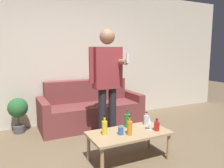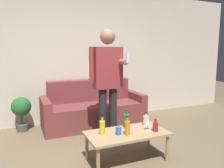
{
  "view_description": "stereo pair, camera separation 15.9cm",
  "coord_description": "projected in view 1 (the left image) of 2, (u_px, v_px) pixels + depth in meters",
  "views": [
    {
      "loc": [
        -1.17,
        -2.08,
        1.43
      ],
      "look_at": [
        0.26,
        0.84,
        0.95
      ],
      "focal_mm": 35.0,
      "sensor_mm": 36.0,
      "label": 1
    },
    {
      "loc": [
        -1.02,
        -2.14,
        1.43
      ],
      "look_at": [
        0.26,
        0.84,
        0.95
      ],
      "focal_mm": 35.0,
      "sensor_mm": 36.0,
      "label": 2
    }
  ],
  "objects": [
    {
      "name": "potted_plant",
      "position": [
        18.0,
        110.0,
        3.84
      ],
      "size": [
        0.34,
        0.34,
        0.63
      ],
      "color": "#4C4C51",
      "rests_on": "ground_plane"
    },
    {
      "name": "bottle_orange",
      "position": [
        130.0,
        127.0,
        2.75
      ],
      "size": [
        0.06,
        0.06,
        0.25
      ],
      "color": "orange",
      "rests_on": "coffee_table"
    },
    {
      "name": "bottle_dark",
      "position": [
        127.0,
        120.0,
        3.04
      ],
      "size": [
        0.08,
        0.08,
        0.25
      ],
      "color": "#23752D",
      "rests_on": "coffee_table"
    },
    {
      "name": "bottle_red",
      "position": [
        105.0,
        127.0,
        2.75
      ],
      "size": [
        0.07,
        0.07,
        0.25
      ],
      "color": "yellow",
      "rests_on": "coffee_table"
    },
    {
      "name": "wall_back",
      "position": [
        69.0,
        56.0,
        4.39
      ],
      "size": [
        8.0,
        0.06,
        2.7
      ],
      "color": "beige",
      "rests_on": "ground_plane"
    },
    {
      "name": "bottle_green",
      "position": [
        146.0,
        120.0,
        3.14
      ],
      "size": [
        0.07,
        0.07,
        0.19
      ],
      "color": "silver",
      "rests_on": "coffee_table"
    },
    {
      "name": "coffee_table",
      "position": [
        129.0,
        135.0,
        2.87
      ],
      "size": [
        1.06,
        0.55,
        0.39
      ],
      "color": "tan",
      "rests_on": "ground_plane"
    },
    {
      "name": "bottle_yellow",
      "position": [
        157.0,
        126.0,
        2.91
      ],
      "size": [
        0.07,
        0.07,
        0.17
      ],
      "color": "#B21E1E",
      "rests_on": "coffee_table"
    },
    {
      "name": "couch",
      "position": [
        91.0,
        109.0,
        4.29
      ],
      "size": [
        1.96,
        0.8,
        0.87
      ],
      "color": "brown",
      "rests_on": "ground_plane"
    },
    {
      "name": "wine_glass_near",
      "position": [
        149.0,
        120.0,
        2.93
      ],
      "size": [
        0.08,
        0.08,
        0.19
      ],
      "color": "silver",
      "rests_on": "coffee_table"
    },
    {
      "name": "cup_on_table",
      "position": [
        121.0,
        131.0,
        2.77
      ],
      "size": [
        0.07,
        0.07,
        0.1
      ],
      "color": "#3366B2",
      "rests_on": "coffee_table"
    },
    {
      "name": "person_standing_front",
      "position": [
        107.0,
        76.0,
        3.41
      ],
      "size": [
        0.52,
        0.45,
        1.78
      ],
      "color": "#232328",
      "rests_on": "ground_plane"
    }
  ]
}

